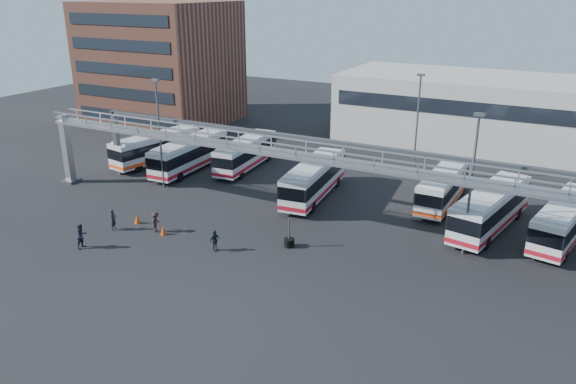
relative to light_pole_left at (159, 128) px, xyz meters
The scene contains 21 objects.
ground 18.78m from the light_pole_left, 26.57° to the right, with size 140.00×140.00×0.00m, color black.
gantry 16.14m from the light_pole_left, ahead, with size 51.40×5.15×7.10m.
apartment_building 28.52m from the light_pole_left, 129.29° to the left, with size 18.00×15.00×16.00m, color brown.
warehouse 41.07m from the light_pole_left, 46.97° to the left, with size 42.00×14.00×8.00m, color #9E9E99.
light_pole_left is the anchor object (origin of this frame).
light_pole_mid 28.02m from the light_pole_left, ahead, with size 0.70×0.35×10.21m.
light_pole_back 24.41m from the light_pole_left, 34.99° to the left, with size 0.70×0.35×10.21m.
bus_0 8.98m from the light_pole_left, 134.50° to the left, with size 4.31×10.75×3.18m.
bus_1 6.66m from the light_pole_left, 99.86° to the left, with size 2.96×10.92×3.29m.
bus_2 10.21m from the light_pole_left, 66.02° to the left, with size 3.28×10.39×3.10m.
bus_4 14.85m from the light_pole_left, 17.22° to the left, with size 3.62×11.09×3.31m.
bus_6 25.97m from the light_pole_left, 18.23° to the left, with size 2.51×10.15×3.07m.
bus_7 29.41m from the light_pole_left, ahead, with size 4.54×11.35×3.36m.
bus_8 34.60m from the light_pole_left, ahead, with size 4.27×10.64×3.15m.
pedestrian_a 11.11m from the light_pole_left, 72.91° to the right, with size 0.62×0.41×1.71m, color black.
pedestrian_b 14.25m from the light_pole_left, 75.93° to the right, with size 0.91×0.71×1.87m, color #282330.
pedestrian_c 11.43m from the light_pole_left, 53.52° to the right, with size 1.05×0.60×1.63m, color black.
pedestrian_d 15.77m from the light_pole_left, 36.33° to the right, with size 0.92×0.38×1.58m, color black.
cone_left 10.11m from the light_pole_left, 64.39° to the right, with size 0.48×0.48×0.76m, color #D4430B.
cone_right 12.22m from the light_pole_left, 50.52° to the right, with size 0.45×0.45×0.72m, color #D4430B.
tire_stack 18.26m from the light_pole_left, 19.30° to the right, with size 0.78×0.78×2.24m.
Camera 1 is at (17.85, -30.68, 18.09)m, focal length 35.00 mm.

